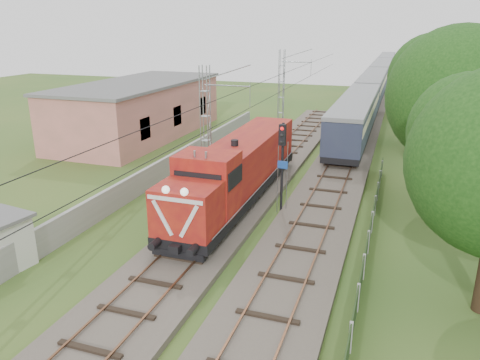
% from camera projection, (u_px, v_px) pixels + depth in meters
% --- Properties ---
extents(ground, '(140.00, 140.00, 0.00)m').
position_uv_depth(ground, '(163.00, 282.00, 19.86)').
color(ground, '#315A21').
rests_on(ground, ground).
extents(track_main, '(4.20, 70.00, 0.45)m').
position_uv_depth(track_main, '(222.00, 217.00, 26.09)').
color(track_main, '#6B6054').
rests_on(track_main, ground).
extents(track_side, '(4.20, 80.00, 0.45)m').
position_uv_depth(track_side, '(342.00, 163.00, 36.22)').
color(track_side, '#6B6054').
rests_on(track_side, ground).
extents(catenary, '(3.31, 70.00, 8.00)m').
position_uv_depth(catenary, '(206.00, 128.00, 30.25)').
color(catenary, gray).
rests_on(catenary, ground).
extents(boundary_wall, '(0.25, 40.00, 1.50)m').
position_uv_depth(boundary_wall, '(160.00, 171.00, 32.39)').
color(boundary_wall, '#9E9E99').
rests_on(boundary_wall, ground).
extents(station_building, '(8.40, 20.40, 5.22)m').
position_uv_depth(station_building, '(140.00, 109.00, 45.17)').
color(station_building, '#D17870').
rests_on(station_building, ground).
extents(fence, '(0.12, 32.00, 1.20)m').
position_uv_depth(fence, '(363.00, 267.00, 19.91)').
color(fence, black).
rests_on(fence, ground).
extents(locomotive, '(2.93, 16.76, 4.25)m').
position_uv_depth(locomotive, '(237.00, 169.00, 27.80)').
color(locomotive, black).
rests_on(locomotive, ground).
extents(coach_rake, '(2.97, 88.65, 3.43)m').
position_uv_depth(coach_rake, '(377.00, 77.00, 73.32)').
color(coach_rake, black).
rests_on(coach_rake, ground).
extents(signal_post, '(0.59, 0.46, 5.33)m').
position_uv_depth(signal_post, '(282.00, 153.00, 25.82)').
color(signal_post, black).
rests_on(signal_post, ground).
extents(tree_b, '(8.12, 7.73, 10.52)m').
position_uv_depth(tree_b, '(459.00, 98.00, 25.63)').
color(tree_b, '#352615').
rests_on(tree_b, ground).
extents(tree_c, '(5.42, 5.16, 7.03)m').
position_uv_depth(tree_c, '(424.00, 98.00, 40.43)').
color(tree_c, '#352615').
rests_on(tree_c, ground).
extents(tree_d, '(6.89, 6.56, 8.93)m').
position_uv_depth(tree_d, '(434.00, 69.00, 53.02)').
color(tree_d, '#352615').
rests_on(tree_d, ground).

